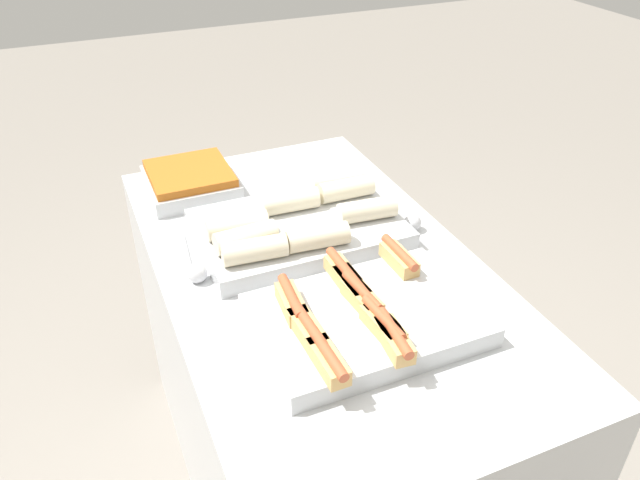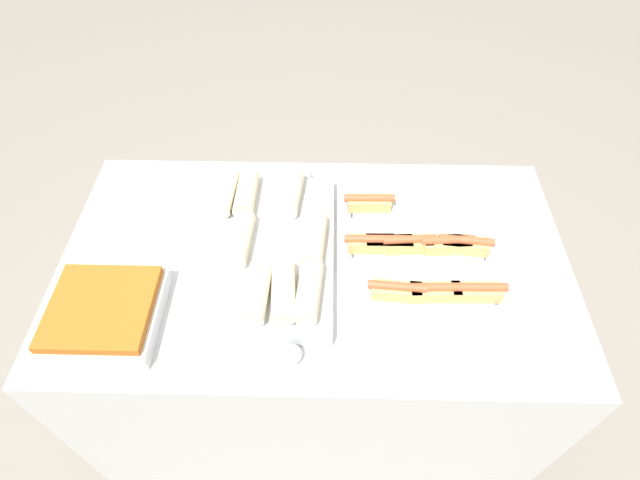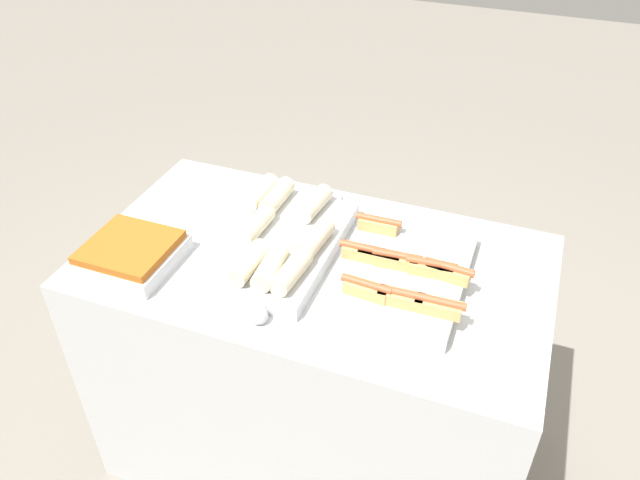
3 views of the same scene
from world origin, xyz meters
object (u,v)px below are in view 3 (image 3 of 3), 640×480
(tray_hotdogs, at_px, (404,273))
(tray_side_front, at_px, (131,254))
(serving_spoon_near, at_px, (253,315))
(tray_wraps, at_px, (276,240))
(serving_spoon_far, at_px, (331,199))

(tray_hotdogs, distance_m, tray_side_front, 0.81)
(serving_spoon_near, bearing_deg, tray_side_front, 168.11)
(tray_wraps, relative_size, serving_spoon_far, 2.08)
(serving_spoon_near, bearing_deg, serving_spoon_far, 89.83)
(serving_spoon_near, bearing_deg, tray_wraps, 102.44)
(tray_hotdogs, relative_size, serving_spoon_near, 1.91)
(tray_hotdogs, bearing_deg, tray_wraps, 178.88)
(tray_side_front, bearing_deg, serving_spoon_far, 48.78)
(tray_wraps, relative_size, tray_side_front, 2.02)
(tray_wraps, xyz_separation_m, serving_spoon_near, (0.07, -0.30, -0.02))
(tray_wraps, bearing_deg, tray_side_front, -151.10)
(tray_side_front, height_order, serving_spoon_near, tray_side_front)
(tray_wraps, bearing_deg, tray_hotdogs, -1.12)
(serving_spoon_far, bearing_deg, serving_spoon_near, -90.17)
(tray_hotdogs, bearing_deg, tray_side_front, -165.56)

